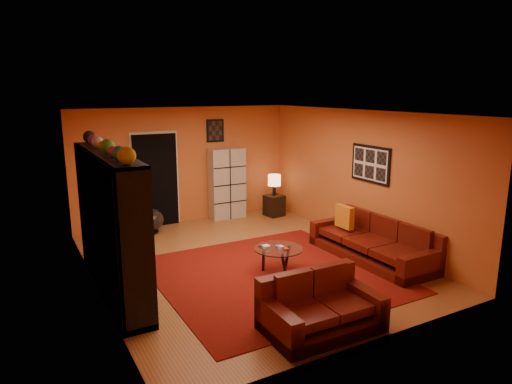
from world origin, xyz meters
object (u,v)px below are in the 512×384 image
tv (114,226)px  loveseat (318,307)px  side_table (274,205)px  table_lamp (274,181)px  sofa (376,243)px  bowl_chair (148,220)px  coffee_table (278,251)px  storage_cabinet (227,183)px  entertainment_unit (110,223)px

tv → loveseat: size_ratio=0.66×
side_table → table_lamp: bearing=0.0°
loveseat → table_lamp: bearing=-24.1°
sofa → bowl_chair: sofa is taller
coffee_table → storage_cabinet: size_ratio=0.49×
loveseat → side_table: 5.32m
entertainment_unit → storage_cabinet: entertainment_unit is taller
tv → side_table: bearing=-60.3°
entertainment_unit → bowl_chair: size_ratio=4.65×
tv → bowl_chair: size_ratio=1.49×
bowl_chair → sofa: bearing=-47.0°
storage_cabinet → side_table: 1.27m
coffee_table → entertainment_unit: bearing=166.4°
side_table → bowl_chair: bearing=178.1°
tv → loveseat: (1.97, -2.41, -0.71)m
storage_cabinet → table_lamp: (1.06, -0.40, 0.03)m
entertainment_unit → tv: entertainment_unit is taller
coffee_table → table_lamp: size_ratio=1.62×
loveseat → storage_cabinet: size_ratio=0.89×
loveseat → side_table: (2.26, 4.82, -0.04)m
coffee_table → bowl_chair: size_ratio=1.26×
bowl_chair → entertainment_unit: bearing=-116.3°
entertainment_unit → storage_cabinet: 4.27m
sofa → storage_cabinet: 3.94m
loveseat → sofa: bearing=-56.9°
table_lamp → entertainment_unit: bearing=-150.7°
tv → side_table: tv is taller
sofa → bowl_chair: bearing=132.3°
sofa → loveseat: (-2.40, -1.51, 0.00)m
coffee_table → table_lamp: (1.74, 3.02, 0.49)m
entertainment_unit → loveseat: size_ratio=2.04×
storage_cabinet → side_table: (1.06, -0.40, -0.57)m
coffee_table → tv: bearing=166.3°
entertainment_unit → coffee_table: size_ratio=3.69×
tv → entertainment_unit: bearing=76.7°
coffee_table → bowl_chair: (-1.30, 3.12, -0.08)m
entertainment_unit → side_table: (4.28, 2.40, -0.80)m
tv → coffee_table: size_ratio=1.19×
sofa → table_lamp: bearing=91.7°
loveseat → storage_cabinet: 5.38m
loveseat → bowl_chair: 4.98m
entertainment_unit → bowl_chair: 2.89m
tv → storage_cabinet: 4.24m
entertainment_unit → storage_cabinet: bearing=41.0°
sofa → storage_cabinet: (-1.20, 3.71, 0.54)m
bowl_chair → coffee_table: bearing=-67.3°
side_table → table_lamp: 0.61m
coffee_table → table_lamp: 3.52m
sofa → tv: bearing=167.6°
storage_cabinet → bowl_chair: 2.08m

